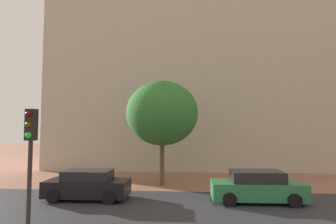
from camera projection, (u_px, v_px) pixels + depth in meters
name	position (u px, v px, depth m)	size (l,w,h in m)	color
ground_plane	(168.00, 202.00, 13.51)	(120.00, 120.00, 0.00)	#93604C
street_asphalt_strip	(166.00, 210.00, 12.15)	(120.00, 7.56, 0.00)	#2D2D33
landmark_building	(201.00, 56.00, 30.65)	(28.55, 14.06, 40.16)	#B2A893
car_green	(257.00, 187.00, 13.56)	(4.44, 1.99, 1.53)	#287042
car_black	(88.00, 185.00, 14.14)	(4.18, 2.04, 1.48)	black
traffic_light_pole	(30.00, 152.00, 7.81)	(0.28, 0.34, 4.13)	black
tree_curb_far	(162.00, 113.00, 17.98)	(4.69, 4.69, 6.77)	brown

